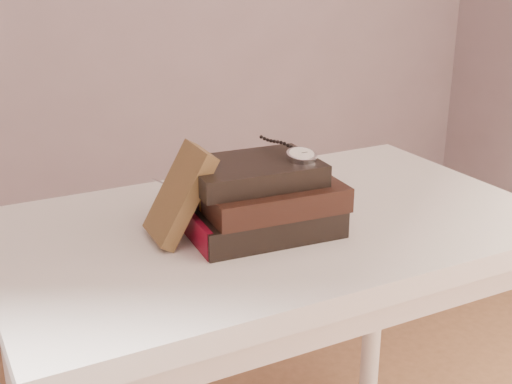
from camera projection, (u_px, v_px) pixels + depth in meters
table at (271, 264)px, 1.28m from camera, size 1.00×0.60×0.75m
book_stack at (262, 199)px, 1.17m from camera, size 0.27×0.20×0.13m
journal at (180, 194)px, 1.14m from camera, size 0.11×0.11×0.16m
pocket_watch at (300, 154)px, 1.16m from camera, size 0.06×0.16×0.02m
eyeglasses at (196, 184)px, 1.21m from camera, size 0.11×0.13×0.05m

